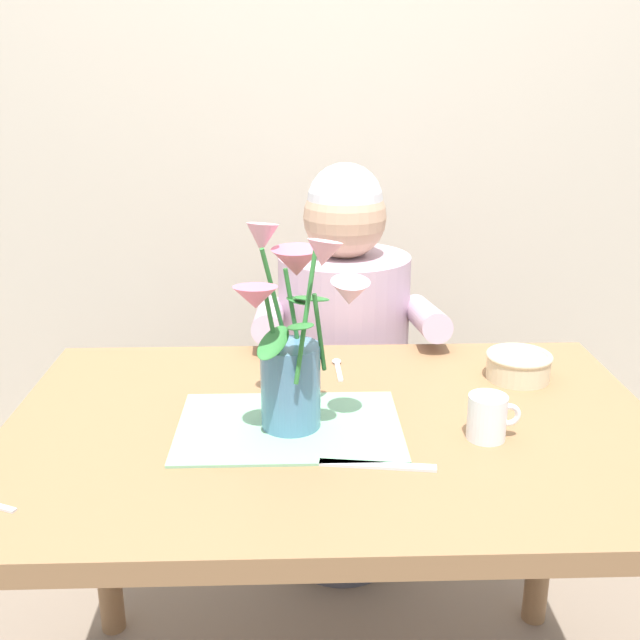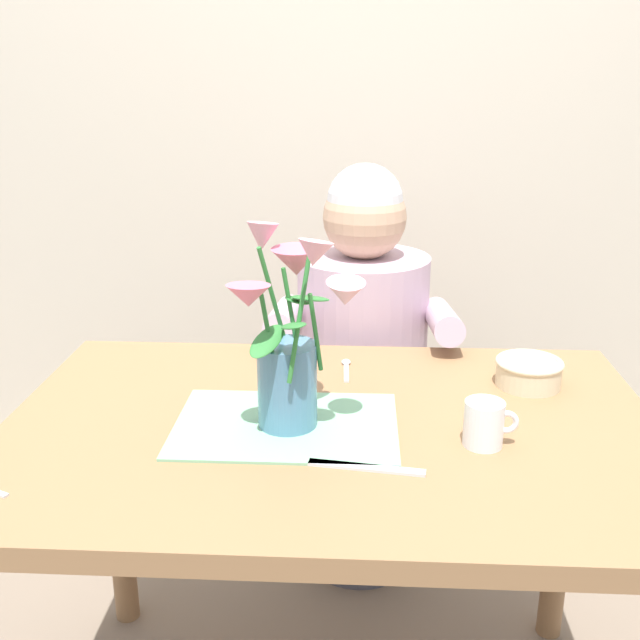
# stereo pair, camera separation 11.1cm
# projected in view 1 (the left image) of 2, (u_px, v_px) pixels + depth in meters

# --- Properties ---
(wood_panel_backdrop) EXTENTS (4.00, 0.10, 2.50)m
(wood_panel_backdrop) POSITION_uv_depth(u_px,v_px,m) (317.00, 106.00, 2.19)
(wood_panel_backdrop) COLOR beige
(wood_panel_backdrop) RESTS_ON ground_plane
(dining_table) EXTENTS (1.20, 0.80, 0.74)m
(dining_table) POSITION_uv_depth(u_px,v_px,m) (333.00, 469.00, 1.39)
(dining_table) COLOR olive
(dining_table) RESTS_ON ground_plane
(seated_person) EXTENTS (0.45, 0.47, 1.14)m
(seated_person) POSITION_uv_depth(u_px,v_px,m) (343.00, 379.00, 2.00)
(seated_person) COLOR #4C4C56
(seated_person) RESTS_ON ground_plane
(striped_placemat) EXTENTS (0.40, 0.28, 0.00)m
(striped_placemat) POSITION_uv_depth(u_px,v_px,m) (289.00, 426.00, 1.34)
(striped_placemat) COLOR #7AB289
(striped_placemat) RESTS_ON dining_table
(flower_vase) EXTENTS (0.23, 0.26, 0.37)m
(flower_vase) POSITION_uv_depth(u_px,v_px,m) (293.00, 342.00, 1.29)
(flower_vase) COLOR teal
(flower_vase) RESTS_ON dining_table
(ceramic_bowl) EXTENTS (0.14, 0.14, 0.06)m
(ceramic_bowl) POSITION_uv_depth(u_px,v_px,m) (518.00, 365.00, 1.55)
(ceramic_bowl) COLOR beige
(ceramic_bowl) RESTS_ON dining_table
(dinner_knife) EXTENTS (0.19, 0.04, 0.00)m
(dinner_knife) POSITION_uv_depth(u_px,v_px,m) (378.00, 465.00, 1.21)
(dinner_knife) COLOR silver
(dinner_knife) RESTS_ON dining_table
(ceramic_mug) EXTENTS (0.09, 0.07, 0.08)m
(ceramic_mug) POSITION_uv_depth(u_px,v_px,m) (488.00, 417.00, 1.29)
(ceramic_mug) COLOR silver
(ceramic_mug) RESTS_ON dining_table
(spoon_0) EXTENTS (0.02, 0.12, 0.01)m
(spoon_0) POSITION_uv_depth(u_px,v_px,m) (338.00, 366.00, 1.61)
(spoon_0) COLOR silver
(spoon_0) RESTS_ON dining_table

